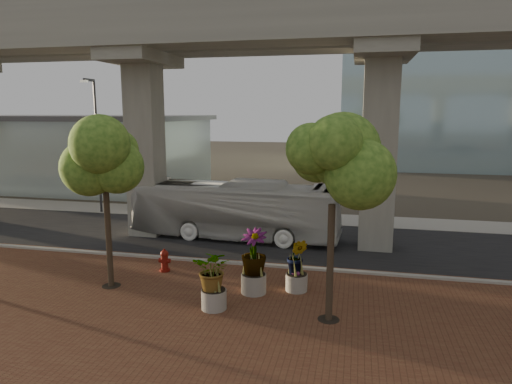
# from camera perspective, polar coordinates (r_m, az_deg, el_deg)

# --- Properties ---
(ground) EXTENTS (160.00, 160.00, 0.00)m
(ground) POSITION_cam_1_polar(r_m,az_deg,el_deg) (22.02, -1.21, -7.47)
(ground) COLOR #3B342B
(ground) RESTS_ON ground
(brick_plaza) EXTENTS (70.00, 13.00, 0.06)m
(brick_plaza) POSITION_cam_1_polar(r_m,az_deg,el_deg) (14.90, -8.90, -16.30)
(brick_plaza) COLOR brown
(brick_plaza) RESTS_ON ground
(asphalt_road) EXTENTS (90.00, 8.00, 0.04)m
(asphalt_road) POSITION_cam_1_polar(r_m,az_deg,el_deg) (23.87, -0.06, -6.02)
(asphalt_road) COLOR black
(asphalt_road) RESTS_ON ground
(curb_strip) EXTENTS (70.00, 0.25, 0.16)m
(curb_strip) POSITION_cam_1_polar(r_m,az_deg,el_deg) (20.15, -2.59, -8.91)
(curb_strip) COLOR #9D9992
(curb_strip) RESTS_ON ground
(far_sidewalk) EXTENTS (90.00, 3.00, 0.06)m
(far_sidewalk) POSITION_cam_1_polar(r_m,az_deg,el_deg) (29.09, 2.33, -3.09)
(far_sidewalk) COLOR #9D9992
(far_sidewalk) RESTS_ON ground
(transit_viaduct) EXTENTS (72.00, 5.60, 12.40)m
(transit_viaduct) POSITION_cam_1_polar(r_m,az_deg,el_deg) (22.96, -0.06, 11.69)
(transit_viaduct) COLOR gray
(transit_viaduct) RESTS_ON ground
(station_pavilion) EXTENTS (23.00, 13.00, 6.30)m
(station_pavilion) POSITION_cam_1_polar(r_m,az_deg,el_deg) (44.30, -21.91, 4.87)
(station_pavilion) COLOR #A2B7BA
(station_pavilion) RESTS_ON ground
(transit_bus) EXTENTS (11.06, 3.18, 3.05)m
(transit_bus) POSITION_cam_1_polar(r_m,az_deg,el_deg) (23.92, -2.65, -2.29)
(transit_bus) COLOR silver
(transit_bus) RESTS_ON ground
(fire_hydrant) EXTENTS (0.48, 0.43, 0.95)m
(fire_hydrant) POSITION_cam_1_polar(r_m,az_deg,el_deg) (19.52, -11.36, -8.38)
(fire_hydrant) COLOR maroon
(fire_hydrant) RESTS_ON ground
(planter_front) EXTENTS (1.90, 1.90, 2.09)m
(planter_front) POSITION_cam_1_polar(r_m,az_deg,el_deg) (15.46, -5.34, -10.01)
(planter_front) COLOR gray
(planter_front) RESTS_ON ground
(planter_right) EXTENTS (2.24, 2.24, 2.40)m
(planter_right) POSITION_cam_1_polar(r_m,az_deg,el_deg) (16.63, -0.29, -7.84)
(planter_right) COLOR #9D978E
(planter_right) RESTS_ON ground
(planter_left) EXTENTS (1.81, 1.81, 1.99)m
(planter_left) POSITION_cam_1_polar(r_m,az_deg,el_deg) (16.98, 5.14, -8.37)
(planter_left) COLOR gray
(planter_left) RESTS_ON ground
(street_tree_near_west) EXTENTS (3.33, 3.33, 6.38)m
(street_tree_near_west) POSITION_cam_1_polar(r_m,az_deg,el_deg) (17.48, -18.46, 3.90)
(street_tree_near_west) COLOR #443727
(street_tree_near_west) RESTS_ON ground
(street_tree_near_east) EXTENTS (3.64, 3.64, 6.48)m
(street_tree_near_east) POSITION_cam_1_polar(r_m,az_deg,el_deg) (13.94, 9.59, 2.69)
(street_tree_near_east) COLOR #443727
(street_tree_near_east) RESTS_ON ground
(streetlamp_west) EXTENTS (0.43, 1.25, 8.60)m
(streetlamp_west) POSITION_cam_1_polar(r_m,az_deg,el_deg) (31.31, -19.36, 6.52)
(streetlamp_west) COLOR #303035
(streetlamp_west) RESTS_ON ground
(streetlamp_east) EXTENTS (0.39, 1.13, 7.83)m
(streetlamp_east) POSITION_cam_1_polar(r_m,az_deg,el_deg) (27.37, 16.53, 5.32)
(streetlamp_east) COLOR #323338
(streetlamp_east) RESTS_ON ground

